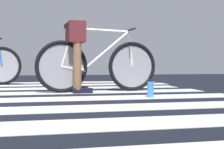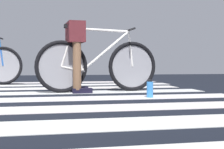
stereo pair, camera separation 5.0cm
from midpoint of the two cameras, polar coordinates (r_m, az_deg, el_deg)
name	(u,v)px [view 1 (the left image)]	position (r m, az deg, el deg)	size (l,w,h in m)	color
ground	(9,100)	(3.73, -18.86, -4.41)	(18.00, 14.00, 0.02)	black
crosswalk_markings	(15,97)	(3.93, -17.91, -3.90)	(5.39, 5.75, 0.00)	silver
bicycle_1_of_2	(98,65)	(4.33, -2.96, 1.83)	(1.73, 0.52, 0.93)	black
cyclist_1_of_2	(76,47)	(4.28, -7.03, 5.03)	(0.34, 0.43, 0.96)	brown
water_bottle	(150,89)	(3.65, 6.73, -2.69)	(0.08, 0.08, 0.21)	#3887DF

